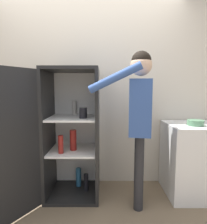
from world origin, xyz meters
The scene contains 5 objects.
wall_back centered at (0.00, 0.98, 1.27)m, with size 7.00×0.06×2.55m.
refrigerator centered at (-0.28, 0.54, 0.78)m, with size 1.01×1.16×1.56m.
person centered at (0.59, 0.36, 1.11)m, with size 0.70×0.52×1.72m.
counter centered at (1.35, 0.61, 0.45)m, with size 0.72×0.63×0.89m.
bowl centered at (1.29, 0.53, 0.92)m, with size 0.19×0.19×0.07m.
Camera 1 is at (0.21, -1.78, 1.33)m, focal length 32.00 mm.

